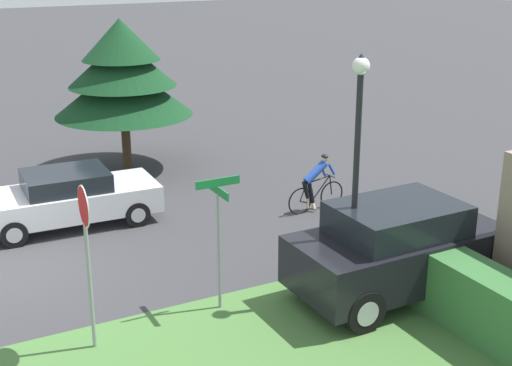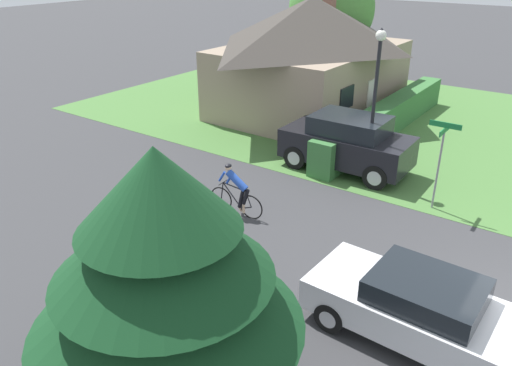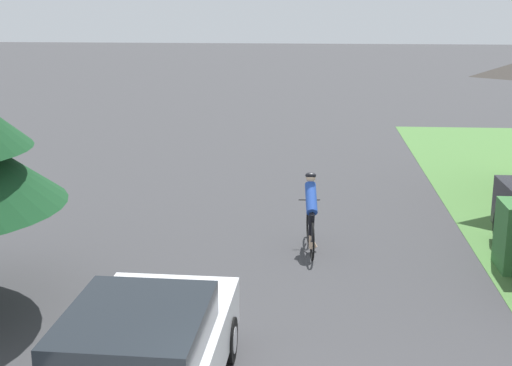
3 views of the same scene
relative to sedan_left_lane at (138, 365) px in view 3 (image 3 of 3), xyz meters
name	(u,v)px [view 3 (image 3 of 3)]	position (x,y,z in m)	size (l,w,h in m)	color
sedan_left_lane	(138,365)	(0.00, 0.00, 0.00)	(2.03, 4.50, 1.43)	silver
cyclist	(311,214)	(2.05, 6.13, 0.01)	(0.44, 1.80, 1.56)	black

